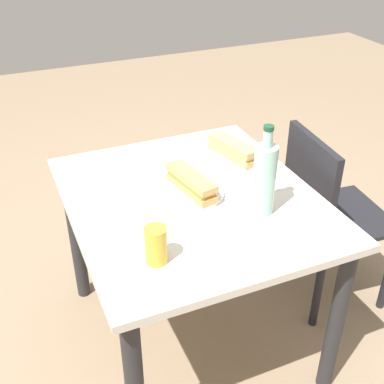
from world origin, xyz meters
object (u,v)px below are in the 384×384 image
object	(u,v)px
water_bottle	(264,178)
dining_table	(192,221)
beer_glass	(156,245)
plate_near	(232,158)
knife_far	(201,184)
baguette_sandwich_near	(233,149)
knife_near	(240,151)
baguette_sandwich_far	(191,182)
chair_far	(325,211)
plate_far	(191,192)

from	to	relation	value
water_bottle	dining_table	bearing A→B (deg)	-135.05
beer_glass	plate_near	bearing A→B (deg)	134.05
plate_near	beer_glass	size ratio (longest dim) A/B	2.02
dining_table	knife_far	distance (m)	0.15
baguette_sandwich_near	knife_near	xyz separation A→B (m)	(-0.02, 0.05, -0.03)
baguette_sandwich_near	baguette_sandwich_far	world-z (taller)	same
plate_near	baguette_sandwich_far	distance (m)	0.32
baguette_sandwich_far	knife_far	size ratio (longest dim) A/B	1.55
dining_table	knife_far	world-z (taller)	knife_far
chair_far	knife_near	xyz separation A→B (m)	(-0.22, -0.32, 0.26)
knife_near	beer_glass	bearing A→B (deg)	-47.22
chair_far	knife_far	world-z (taller)	chair_far
plate_far	baguette_sandwich_far	world-z (taller)	baguette_sandwich_far
knife_near	water_bottle	size ratio (longest dim) A/B	0.52
baguette_sandwich_near	knife_far	world-z (taller)	baguette_sandwich_near
knife_near	knife_far	world-z (taller)	same
knife_near	chair_far	bearing A→B (deg)	55.94
plate_far	baguette_sandwich_far	xyz separation A→B (m)	(0.00, 0.00, 0.04)
plate_far	knife_far	xyz separation A→B (m)	(-0.02, 0.05, 0.01)
dining_table	knife_far	bearing A→B (deg)	125.87
baguette_sandwich_near	water_bottle	xyz separation A→B (m)	(0.39, -0.08, 0.09)
chair_far	plate_near	distance (m)	0.48
chair_far	knife_far	size ratio (longest dim) A/B	5.11
plate_far	water_bottle	distance (m)	0.30
beer_glass	plate_far	bearing A→B (deg)	141.65
chair_far	dining_table	bearing A→B (deg)	-89.28
plate_far	beer_glass	bearing A→B (deg)	-38.35
plate_far	plate_near	bearing A→B (deg)	124.46
water_bottle	beer_glass	world-z (taller)	water_bottle
knife_near	plate_far	size ratio (longest dim) A/B	0.69
dining_table	knife_far	size ratio (longest dim) A/B	6.08
baguette_sandwich_near	knife_near	distance (m)	0.06
knife_near	water_bottle	distance (m)	0.45
plate_near	baguette_sandwich_far	world-z (taller)	baguette_sandwich_far
chair_far	knife_near	world-z (taller)	chair_far
beer_glass	water_bottle	bearing A→B (deg)	104.21
dining_table	water_bottle	bearing A→B (deg)	44.95
baguette_sandwich_far	chair_far	bearing A→B (deg)	88.95
plate_far	knife_far	size ratio (longest dim) A/B	1.49
dining_table	plate_far	bearing A→B (deg)	164.50
plate_near	knife_far	xyz separation A→B (m)	(0.16, -0.21, 0.01)
plate_near	water_bottle	xyz separation A→B (m)	(0.39, -0.08, 0.13)
plate_near	plate_far	distance (m)	0.32
dining_table	beer_glass	distance (m)	0.42
plate_far	beer_glass	distance (m)	0.41
dining_table	plate_far	xyz separation A→B (m)	(-0.02, 0.01, 0.12)
knife_near	water_bottle	bearing A→B (deg)	-17.78
knife_near	beer_glass	distance (m)	0.77
plate_near	knife_near	distance (m)	0.06
dining_table	chair_far	distance (m)	0.65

